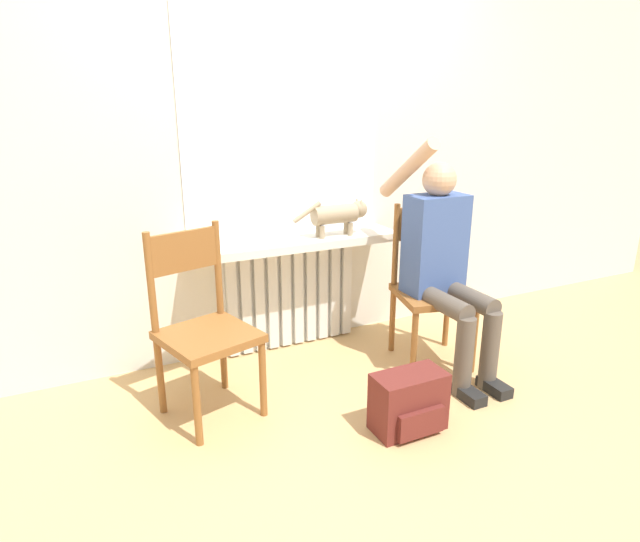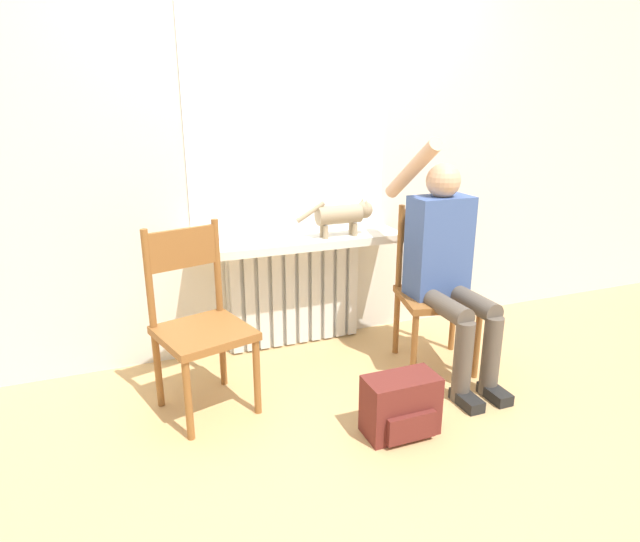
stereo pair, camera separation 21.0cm
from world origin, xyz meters
name	(u,v)px [view 2 (the right image)]	position (x,y,z in m)	size (l,w,h in m)	color
ground_plane	(375,440)	(0.00, 0.00, 0.00)	(12.00, 12.00, 0.00)	tan
wall_with_window	(288,131)	(0.00, 1.23, 1.35)	(7.00, 0.06, 2.70)	silver
radiator	(295,293)	(0.00, 1.15, 0.34)	(0.87, 0.08, 0.69)	silver
windowsill	(300,242)	(0.00, 1.04, 0.71)	(1.29, 0.31, 0.05)	white
window_glass	(290,122)	(0.00, 1.20, 1.40)	(1.24, 0.01, 1.33)	white
chair_left	(199,321)	(-0.69, 0.60, 0.48)	(0.52, 0.52, 0.95)	brown
chair_right	(435,288)	(0.69, 0.60, 0.48)	(0.51, 0.51, 0.95)	brown
person	(447,261)	(0.68, 0.49, 0.67)	(0.36, 0.97, 1.35)	brown
cat	(344,214)	(0.27, 0.99, 0.87)	(0.49, 0.11, 0.22)	#9E896B
backpack	(401,406)	(0.14, 0.02, 0.14)	(0.35, 0.22, 0.29)	maroon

